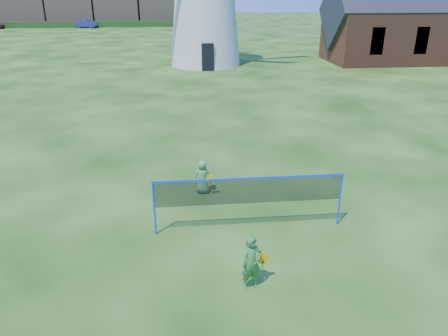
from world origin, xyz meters
name	(u,v)px	position (x,y,z in m)	size (l,w,h in m)	color
ground	(219,225)	(0.00, 0.00, 0.00)	(220.00, 220.00, 0.00)	black
chapel	(405,24)	(18.76, 26.87, 3.21)	(13.49, 6.54, 11.40)	brown
badminton_net	(249,192)	(0.79, -0.30, 1.14)	(5.05, 0.05, 1.55)	blue
player_girl	(252,263)	(0.46, -2.73, 0.64)	(0.69, 0.43, 1.28)	#317C32
player_boy	(203,177)	(-0.31, 2.08, 0.55)	(0.65, 0.44, 1.11)	#4C9246
terraced_houses	(31,1)	(-26.31, 72.00, 3.98)	(51.87, 8.40, 8.39)	#8D755E
hedge	(50,25)	(-22.00, 66.00, 0.50)	(62.00, 0.80, 1.00)	#193814
car_right	(86,24)	(-16.02, 65.36, 0.61)	(1.30, 3.72, 1.23)	navy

